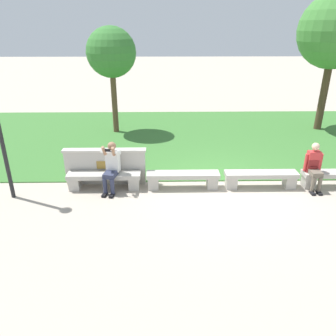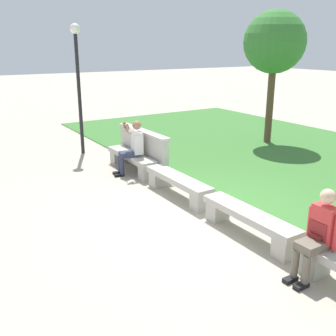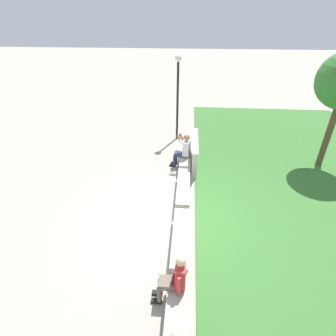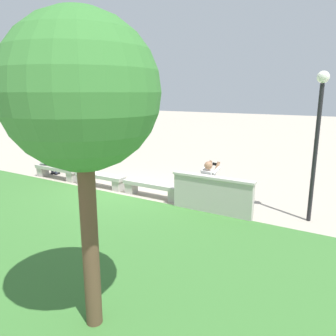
# 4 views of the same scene
# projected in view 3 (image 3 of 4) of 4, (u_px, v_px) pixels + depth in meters

# --- Properties ---
(ground_plane) EXTENTS (80.00, 80.00, 0.00)m
(ground_plane) POSITION_uv_depth(u_px,v_px,m) (182.00, 219.00, 7.42)
(ground_plane) COLOR #B2A593
(bench_main) EXTENTS (1.96, 0.40, 0.45)m
(bench_main) POSITION_uv_depth(u_px,v_px,m) (185.00, 157.00, 9.98)
(bench_main) COLOR #B7B2A8
(bench_main) RESTS_ON ground
(bench_near) EXTENTS (1.96, 0.40, 0.45)m
(bench_near) POSITION_uv_depth(u_px,v_px,m) (183.00, 189.00, 8.17)
(bench_near) COLOR #B7B2A8
(bench_near) RESTS_ON ground
(bench_mid) EXTENTS (1.96, 0.40, 0.45)m
(bench_mid) POSITION_uv_depth(u_px,v_px,m) (181.00, 239.00, 6.36)
(bench_mid) COLOR #B7B2A8
(bench_mid) RESTS_ON ground
(bench_far) EXTENTS (1.96, 0.40, 0.45)m
(bench_far) POSITION_uv_depth(u_px,v_px,m) (175.00, 330.00, 4.54)
(bench_far) COLOR #B7B2A8
(bench_far) RESTS_ON ground
(backrest_wall_with_plaque) EXTENTS (2.25, 0.24, 1.01)m
(backrest_wall_with_plaque) POSITION_uv_depth(u_px,v_px,m) (194.00, 152.00, 9.85)
(backrest_wall_with_plaque) COLOR #B7B2A8
(backrest_wall_with_plaque) RESTS_ON ground
(person_photographer) EXTENTS (0.53, 0.77, 1.32)m
(person_photographer) POSITION_uv_depth(u_px,v_px,m) (183.00, 149.00, 9.56)
(person_photographer) COLOR black
(person_photographer) RESTS_ON ground
(person_distant) EXTENTS (0.48, 0.67, 1.26)m
(person_distant) POSITION_uv_depth(u_px,v_px,m) (175.00, 278.00, 5.01)
(person_distant) COLOR black
(person_distant) RESTS_ON ground
(backpack) EXTENTS (0.28, 0.24, 0.43)m
(backpack) POSITION_uv_depth(u_px,v_px,m) (179.00, 279.00, 5.04)
(backpack) COLOR maroon
(backpack) RESTS_ON bench_far
(lamp_post) EXTENTS (0.28, 0.28, 3.61)m
(lamp_post) POSITION_uv_depth(u_px,v_px,m) (178.00, 86.00, 10.90)
(lamp_post) COLOR black
(lamp_post) RESTS_ON ground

